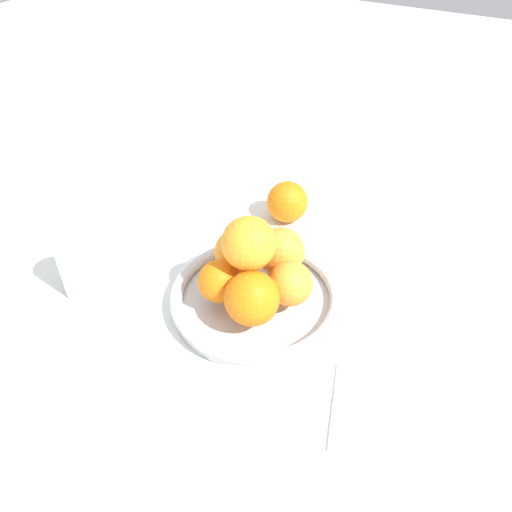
# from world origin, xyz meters

# --- Properties ---
(ground_plane) EXTENTS (4.00, 4.00, 0.00)m
(ground_plane) POSITION_xyz_m (0.00, 0.00, 0.00)
(ground_plane) COLOR silver
(fruit_bowl) EXTENTS (0.28, 0.28, 0.03)m
(fruit_bowl) POSITION_xyz_m (0.00, 0.00, 0.02)
(fruit_bowl) COLOR silver
(fruit_bowl) RESTS_ON ground_plane
(orange_pile) EXTENTS (0.20, 0.18, 0.14)m
(orange_pile) POSITION_xyz_m (0.00, 0.00, 0.08)
(orange_pile) COLOR orange
(orange_pile) RESTS_ON fruit_bowl
(stray_orange) EXTENTS (0.08, 0.08, 0.08)m
(stray_orange) POSITION_xyz_m (-0.24, -0.06, 0.04)
(stray_orange) COLOR orange
(stray_orange) RESTS_ON ground_plane
(drinking_glass) EXTENTS (0.06, 0.06, 0.11)m
(drinking_glass) POSITION_xyz_m (0.11, -0.27, 0.06)
(drinking_glass) COLOR silver
(drinking_glass) RESTS_ON ground_plane
(napkin_folded) EXTENTS (0.18, 0.18, 0.01)m
(napkin_folded) POSITION_xyz_m (0.09, 0.25, 0.00)
(napkin_folded) COLOR silver
(napkin_folded) RESTS_ON ground_plane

